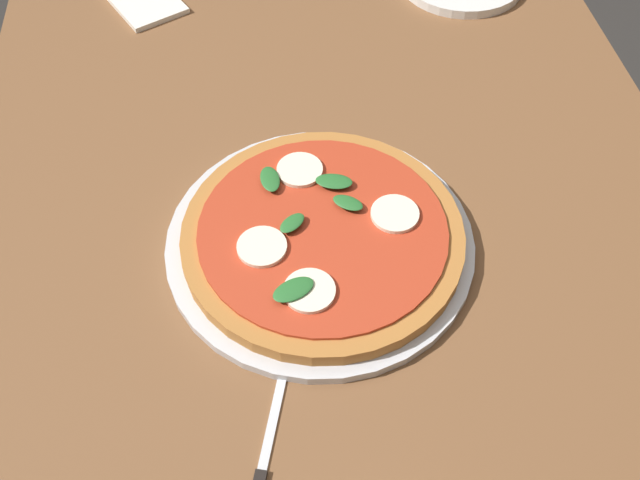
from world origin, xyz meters
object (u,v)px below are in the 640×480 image
(serving_tray, at_px, (320,242))
(pizza, at_px, (322,235))
(knife, at_px, (260,479))
(dining_table, at_px, (327,227))
(napkin, at_px, (144,0))

(serving_tray, relative_size, pizza, 1.10)
(serving_tray, height_order, knife, serving_tray)
(dining_table, relative_size, knife, 7.44)
(knife, bearing_deg, napkin, -170.82)
(knife, bearing_deg, dining_table, 163.03)
(serving_tray, bearing_deg, knife, -18.74)
(pizza, xyz_separation_m, knife, (0.25, -0.09, -0.02))
(serving_tray, xyz_separation_m, napkin, (-0.51, -0.21, -0.00))
(napkin, height_order, knife, napkin)
(serving_tray, distance_m, pizza, 0.02)
(pizza, relative_size, knife, 1.87)
(dining_table, relative_size, pizza, 3.97)
(serving_tray, height_order, pizza, pizza)
(dining_table, height_order, serving_tray, serving_tray)
(serving_tray, xyz_separation_m, pizza, (0.00, 0.00, 0.02))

